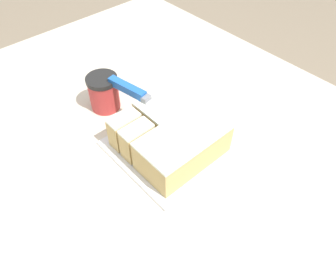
{
  "coord_description": "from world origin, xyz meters",
  "views": [
    {
      "loc": [
        0.48,
        -0.4,
        1.53
      ],
      "look_at": [
        0.06,
        -0.02,
        0.93
      ],
      "focal_mm": 35.0,
      "sensor_mm": 36.0,
      "label": 1
    }
  ],
  "objects_px": {
    "cake_board": "(168,147)",
    "cake": "(170,135)",
    "knife": "(137,94)",
    "coffee_cup": "(104,92)"
  },
  "relations": [
    {
      "from": "cake_board",
      "to": "knife",
      "type": "bearing_deg",
      "value": 178.12
    },
    {
      "from": "cake_board",
      "to": "cake",
      "type": "distance_m",
      "value": 0.05
    },
    {
      "from": "cake_board",
      "to": "cake",
      "type": "relative_size",
      "value": 1.18
    },
    {
      "from": "cake",
      "to": "coffee_cup",
      "type": "relative_size",
      "value": 2.22
    },
    {
      "from": "cake",
      "to": "coffee_cup",
      "type": "height_order",
      "value": "coffee_cup"
    },
    {
      "from": "cake_board",
      "to": "coffee_cup",
      "type": "distance_m",
      "value": 0.25
    },
    {
      "from": "cake",
      "to": "knife",
      "type": "distance_m",
      "value": 0.14
    },
    {
      "from": "knife",
      "to": "cake",
      "type": "bearing_deg",
      "value": -11.2
    },
    {
      "from": "coffee_cup",
      "to": "cake_board",
      "type": "bearing_deg",
      "value": 6.53
    },
    {
      "from": "knife",
      "to": "coffee_cup",
      "type": "height_order",
      "value": "knife"
    }
  ]
}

